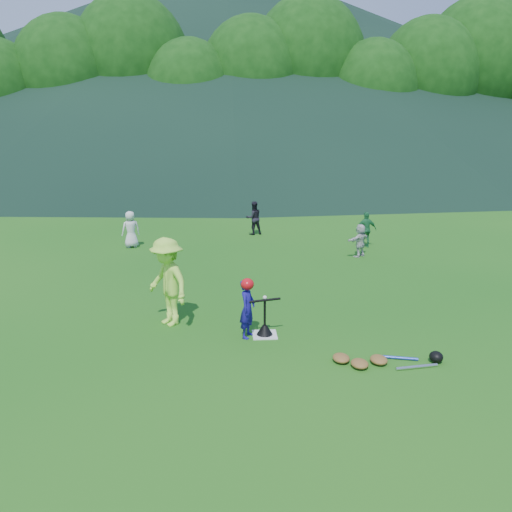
{
  "coord_description": "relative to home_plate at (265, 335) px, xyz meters",
  "views": [
    {
      "loc": [
        -0.72,
        -8.62,
        3.67
      ],
      "look_at": [
        0.0,
        2.5,
        0.9
      ],
      "focal_mm": 35.0,
      "sensor_mm": 36.0,
      "label": 1
    }
  ],
  "objects": [
    {
      "name": "ground",
      "position": [
        0.0,
        0.0,
        -0.01
      ],
      "size": [
        120.0,
        120.0,
        0.0
      ],
      "primitive_type": "plane",
      "color": "#155713",
      "rests_on": "ground"
    },
    {
      "name": "home_plate",
      "position": [
        0.0,
        0.0,
        0.0
      ],
      "size": [
        0.45,
        0.45,
        0.02
      ],
      "primitive_type": "cube",
      "color": "silver",
      "rests_on": "ground"
    },
    {
      "name": "baseball",
      "position": [
        0.0,
        0.0,
        0.73
      ],
      "size": [
        0.08,
        0.08,
        0.08
      ],
      "primitive_type": "sphere",
      "color": "white",
      "rests_on": "batting_tee"
    },
    {
      "name": "batter_child",
      "position": [
        -0.32,
        -0.05,
        0.54
      ],
      "size": [
        0.4,
        0.47,
        1.09
      ],
      "primitive_type": "imported",
      "rotation": [
        0.0,
        0.0,
        1.17
      ],
      "color": "navy",
      "rests_on": "ground"
    },
    {
      "name": "adult_coach",
      "position": [
        -1.83,
        0.68,
        0.86
      ],
      "size": [
        1.21,
        1.27,
        1.73
      ],
      "primitive_type": "imported",
      "rotation": [
        0.0,
        0.0,
        -0.88
      ],
      "color": "#B0F247",
      "rests_on": "ground"
    },
    {
      "name": "fielder_a",
      "position": [
        -3.77,
        7.57,
        0.59
      ],
      "size": [
        0.69,
        0.58,
        1.2
      ],
      "primitive_type": "imported",
      "rotation": [
        0.0,
        0.0,
        3.56
      ],
      "color": "silver",
      "rests_on": "ground"
    },
    {
      "name": "fielder_b",
      "position": [
        0.36,
        9.43,
        0.6
      ],
      "size": [
        0.7,
        0.61,
        1.22
      ],
      "primitive_type": "imported",
      "rotation": [
        0.0,
        0.0,
        3.43
      ],
      "color": "black",
      "rests_on": "ground"
    },
    {
      "name": "fielder_c",
      "position": [
        3.9,
        7.09,
        0.57
      ],
      "size": [
        0.7,
        0.32,
        1.16
      ],
      "primitive_type": "imported",
      "rotation": [
        0.0,
        0.0,
        3.2
      ],
      "color": "#227440",
      "rests_on": "ground"
    },
    {
      "name": "fielder_d",
      "position": [
        3.36,
        5.85,
        0.49
      ],
      "size": [
        0.9,
        0.83,
        1.0
      ],
      "primitive_type": "imported",
      "rotation": [
        0.0,
        0.0,
        3.85
      ],
      "color": "silver",
      "rests_on": "ground"
    },
    {
      "name": "batting_tee",
      "position": [
        0.0,
        0.0,
        0.12
      ],
      "size": [
        0.3,
        0.3,
        0.68
      ],
      "color": "black",
      "rests_on": "home_plate"
    },
    {
      "name": "batter_gear",
      "position": [
        -0.3,
        -0.05,
        0.98
      ],
      "size": [
        0.73,
        0.26,
        0.46
      ],
      "color": "red",
      "rests_on": "ground"
    },
    {
      "name": "equipment_pile",
      "position": [
        1.77,
        -1.29,
        0.06
      ],
      "size": [
        1.8,
        0.57,
        0.19
      ],
      "color": "olive",
      "rests_on": "ground"
    },
    {
      "name": "outfield_fence",
      "position": [
        0.0,
        28.0,
        0.69
      ],
      "size": [
        70.07,
        0.08,
        1.33
      ],
      "color": "gray",
      "rests_on": "ground"
    },
    {
      "name": "tree_line",
      "position": [
        0.2,
        33.83,
        8.2
      ],
      "size": [
        70.04,
        11.4,
        14.82
      ],
      "color": "#382314",
      "rests_on": "ground"
    },
    {
      "name": "distant_hills",
      "position": [
        -7.63,
        81.81,
        14.97
      ],
      "size": [
        155.0,
        140.0,
        32.0
      ],
      "color": "black",
      "rests_on": "ground"
    }
  ]
}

